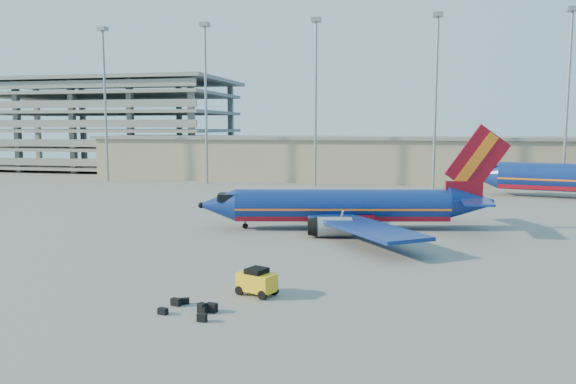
# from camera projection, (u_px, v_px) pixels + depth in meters

# --- Properties ---
(ground) EXTENTS (220.00, 220.00, 0.00)m
(ground) POSITION_uv_depth(u_px,v_px,m) (284.00, 237.00, 52.40)
(ground) COLOR slate
(ground) RESTS_ON ground
(terminal_building) EXTENTS (122.00, 16.00, 8.50)m
(terminal_building) POSITION_uv_depth(u_px,v_px,m) (404.00, 159.00, 105.97)
(terminal_building) COLOR gray
(terminal_building) RESTS_ON ground
(parking_garage) EXTENTS (62.00, 32.00, 21.40)m
(parking_garage) POSITION_uv_depth(u_px,v_px,m) (104.00, 121.00, 136.27)
(parking_garage) COLOR slate
(parking_garage) RESTS_ON ground
(light_mast_row) EXTENTS (101.60, 1.60, 28.65)m
(light_mast_row) POSITION_uv_depth(u_px,v_px,m) (375.00, 83.00, 93.90)
(light_mast_row) COLOR gray
(light_mast_row) RESTS_ON ground
(aircraft_main) EXTENTS (30.74, 29.26, 10.53)m
(aircraft_main) POSITION_uv_depth(u_px,v_px,m) (349.00, 207.00, 56.46)
(aircraft_main) COLOR navy
(aircraft_main) RESTS_ON ground
(baggage_tug) EXTENTS (2.68, 2.17, 1.67)m
(baggage_tug) POSITION_uv_depth(u_px,v_px,m) (257.00, 281.00, 34.24)
(baggage_tug) COLOR yellow
(baggage_tug) RESTS_ON ground
(luggage_pile) EXTENTS (3.11, 3.00, 0.54)m
(luggage_pile) POSITION_uv_depth(u_px,v_px,m) (194.00, 308.00, 31.20)
(luggage_pile) COLOR black
(luggage_pile) RESTS_ON ground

